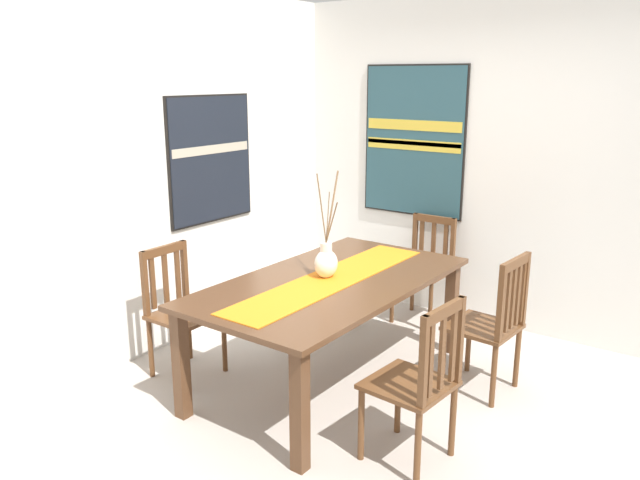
{
  "coord_description": "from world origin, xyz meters",
  "views": [
    {
      "loc": [
        -3.1,
        -1.87,
        2.05
      ],
      "look_at": [
        0.2,
        0.56,
        0.98
      ],
      "focal_mm": 35.15,
      "sensor_mm": 36.0,
      "label": 1
    }
  ],
  "objects": [
    {
      "name": "chair_3",
      "position": [
        0.65,
        -0.51,
        0.5
      ],
      "size": [
        0.45,
        0.45,
        0.95
      ],
      "color": "brown",
      "rests_on": "ground_plane"
    },
    {
      "name": "chair_2",
      "position": [
        -0.35,
        -0.49,
        0.48
      ],
      "size": [
        0.45,
        0.45,
        0.94
      ],
      "color": "brown",
      "rests_on": "ground_plane"
    },
    {
      "name": "chair_0",
      "position": [
        1.55,
        0.44,
        0.47
      ],
      "size": [
        0.42,
        0.42,
        0.89
      ],
      "color": "brown",
      "rests_on": "ground_plane"
    },
    {
      "name": "centerpiece_vase",
      "position": [
        0.16,
        0.48,
        0.85
      ],
      "size": [
        0.23,
        0.18,
        0.71
      ],
      "color": "silver",
      "rests_on": "dining_table"
    },
    {
      "name": "ground_plane",
      "position": [
        0.0,
        0.0,
        -0.01
      ],
      "size": [
        6.4,
        6.4,
        0.03
      ],
      "primitive_type": "cube",
      "color": "#B2A89E"
    },
    {
      "name": "painting_on_back_wall",
      "position": [
        0.4,
        1.79,
        1.41
      ],
      "size": [
        0.87,
        0.05,
        1.01
      ],
      "color": "black"
    },
    {
      "name": "wall_back",
      "position": [
        0.0,
        1.86,
        1.35
      ],
      "size": [
        6.4,
        0.12,
        2.7
      ],
      "primitive_type": "cube",
      "color": "silver",
      "rests_on": "ground_plane"
    },
    {
      "name": "dining_table",
      "position": [
        0.14,
        0.42,
        0.65
      ],
      "size": [
        2.01,
        1.08,
        0.74
      ],
      "color": "#51331E",
      "rests_on": "ground_plane"
    },
    {
      "name": "table_runner",
      "position": [
        0.14,
        0.42,
        0.74
      ],
      "size": [
        1.85,
        0.36,
        0.01
      ],
      "primitive_type": "cube",
      "color": "orange",
      "rests_on": "dining_table"
    },
    {
      "name": "chair_1",
      "position": [
        -0.37,
        1.35,
        0.47
      ],
      "size": [
        0.43,
        0.43,
        0.91
      ],
      "color": "brown",
      "rests_on": "ground_plane"
    },
    {
      "name": "wall_side",
      "position": [
        1.86,
        0.0,
        1.35
      ],
      "size": [
        0.12,
        6.4,
        2.7
      ],
      "primitive_type": "cube",
      "color": "silver",
      "rests_on": "ground_plane"
    },
    {
      "name": "painting_on_side_wall",
      "position": [
        1.79,
        0.72,
        1.5
      ],
      "size": [
        0.05,
        0.96,
        1.29
      ],
      "color": "black"
    }
  ]
}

